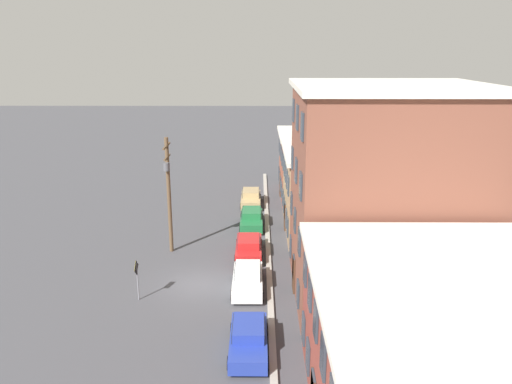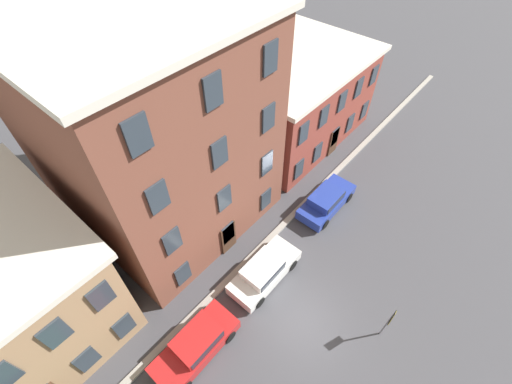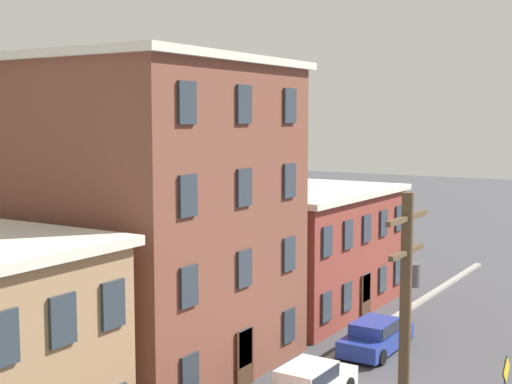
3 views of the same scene
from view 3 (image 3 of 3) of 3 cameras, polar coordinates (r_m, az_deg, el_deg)
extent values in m
cube|color=#2D3842|center=(18.80, -19.56, -11.01)|extent=(0.90, 0.10, 1.40)
cube|color=#2D3842|center=(19.99, -15.18, -9.87)|extent=(0.90, 0.10, 1.40)
cube|color=#2D3842|center=(21.27, -11.34, -8.81)|extent=(0.90, 0.10, 1.40)
cube|color=brown|center=(29.53, -9.50, -2.03)|extent=(10.10, 10.39, 12.13)
cube|color=silver|center=(29.33, -9.71, 10.09)|extent=(10.60, 10.89, 0.30)
cube|color=#2D3842|center=(24.83, -5.31, -14.35)|extent=(0.90, 0.10, 1.40)
cube|color=#2D3842|center=(23.95, -5.38, -7.53)|extent=(0.90, 0.10, 1.40)
cube|color=#2D3842|center=(23.43, -5.45, -0.30)|extent=(0.90, 0.10, 1.40)
cube|color=#2D3842|center=(23.30, -5.52, 7.13)|extent=(0.90, 0.10, 1.40)
cube|color=#2D3842|center=(27.42, -0.91, -12.34)|extent=(0.90, 0.10, 1.40)
cube|color=#2D3842|center=(26.63, -0.93, -6.13)|extent=(0.90, 0.10, 1.40)
cube|color=#2D3842|center=(26.16, -0.94, 0.38)|extent=(0.90, 0.10, 1.40)
cube|color=#2D3842|center=(26.04, -0.95, 7.03)|extent=(0.90, 0.10, 1.40)
cube|color=#2D3842|center=(30.16, 2.65, -10.64)|extent=(0.90, 0.10, 1.40)
cube|color=#2D3842|center=(29.44, 2.68, -4.97)|extent=(0.90, 0.10, 1.40)
cube|color=#2D3842|center=(29.02, 2.71, 0.92)|extent=(0.90, 0.10, 1.40)
cube|color=#2D3842|center=(28.91, 2.74, 6.92)|extent=(0.90, 0.10, 1.40)
cube|color=#472D1E|center=(27.55, -0.91, -13.16)|extent=(1.10, 0.10, 2.20)
cube|color=brown|center=(38.93, 2.02, -4.54)|extent=(11.11, 9.90, 6.08)
cube|color=silver|center=(38.48, 2.04, 0.14)|extent=(11.61, 10.40, 0.30)
cube|color=#2D3842|center=(33.12, 5.67, -9.13)|extent=(0.90, 0.10, 1.40)
cube|color=#2D3842|center=(32.47, 5.72, -3.95)|extent=(0.90, 0.10, 1.40)
cube|color=#2D3842|center=(35.06, 7.31, -8.30)|extent=(0.90, 0.10, 1.40)
cube|color=#2D3842|center=(34.44, 7.38, -3.40)|extent=(0.90, 0.10, 1.40)
cube|color=#2D3842|center=(37.03, 8.78, -7.56)|extent=(0.90, 0.10, 1.40)
cube|color=#2D3842|center=(36.45, 8.86, -2.90)|extent=(0.90, 0.10, 1.40)
cube|color=#2D3842|center=(39.03, 10.09, -6.88)|extent=(0.90, 0.10, 1.40)
cube|color=#2D3842|center=(38.47, 10.18, -2.46)|extent=(0.90, 0.10, 1.40)
cube|color=#2D3842|center=(41.05, 11.27, -6.27)|extent=(0.90, 0.10, 1.40)
cube|color=#2D3842|center=(40.52, 11.36, -2.06)|extent=(0.90, 0.10, 1.40)
cube|color=#472D1E|center=(37.13, 8.77, -8.19)|extent=(1.10, 0.10, 2.20)
cube|color=silver|center=(25.96, 4.08, -14.28)|extent=(2.20, 1.51, 0.55)
cube|color=#1E232D|center=(25.96, 4.08, -14.28)|extent=(2.02, 1.58, 0.48)
cylinder|color=black|center=(27.98, 4.13, -14.55)|extent=(0.66, 0.22, 0.66)
cube|color=#233899|center=(32.01, 9.59, -11.58)|extent=(4.40, 1.80, 0.70)
cube|color=#233899|center=(31.65, 9.46, -10.59)|extent=(2.20, 1.51, 0.55)
cube|color=#1E232D|center=(31.65, 9.46, -10.59)|extent=(2.02, 1.58, 0.48)
cylinder|color=black|center=(33.66, 9.19, -11.04)|extent=(0.66, 0.22, 0.66)
cylinder|color=black|center=(33.06, 11.96, -11.41)|extent=(0.66, 0.22, 0.66)
cylinder|color=black|center=(31.13, 7.05, -12.43)|extent=(0.66, 0.22, 0.66)
cylinder|color=black|center=(30.49, 10.01, -12.88)|extent=(0.66, 0.22, 0.66)
cube|color=yellow|center=(24.93, 19.40, -13.27)|extent=(0.87, 0.03, 0.87)
cube|color=black|center=(24.93, 19.37, -13.27)|extent=(0.94, 0.02, 0.94)
cylinder|color=brown|center=(17.73, 11.76, -13.67)|extent=(0.28, 0.28, 8.41)
cube|color=brown|center=(16.87, 12.02, -2.05)|extent=(2.40, 0.12, 0.12)
cube|color=brown|center=(17.00, 11.96, -4.72)|extent=(2.00, 0.12, 0.12)
cylinder|color=#515156|center=(17.44, 12.32, -6.47)|extent=(0.44, 0.44, 0.55)
camera|label=1|loc=(51.18, 18.76, 10.34)|focal=35.00mm
camera|label=2|loc=(17.16, 10.97, 31.55)|focal=24.00mm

